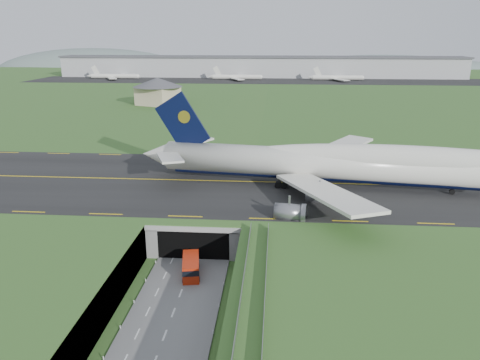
{
  "coord_description": "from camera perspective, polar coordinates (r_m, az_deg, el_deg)",
  "views": [
    {
      "loc": [
        13.25,
        -62.01,
        35.85
      ],
      "look_at": [
        6.84,
        20.0,
        10.48
      ],
      "focal_mm": 35.0,
      "sensor_mm": 36.0,
      "label": 1
    }
  ],
  "objects": [
    {
      "name": "ground",
      "position": [
        72.84,
        -6.76,
        -12.47
      ],
      "size": [
        900.0,
        900.0,
        0.0
      ],
      "primitive_type": "plane",
      "color": "#346327",
      "rests_on": "ground"
    },
    {
      "name": "airfield_deck",
      "position": [
        71.41,
        -6.85,
        -10.38
      ],
      "size": [
        800.0,
        800.0,
        6.0
      ],
      "primitive_type": "cube",
      "color": "gray",
      "rests_on": "ground"
    },
    {
      "name": "trench_road",
      "position": [
        66.52,
        -8.04,
        -15.56
      ],
      "size": [
        12.0,
        75.0,
        0.2
      ],
      "primitive_type": "cube",
      "color": "slate",
      "rests_on": "ground"
    },
    {
      "name": "taxiway",
      "position": [
        100.44,
        -3.31,
        -0.13
      ],
      "size": [
        800.0,
        44.0,
        0.18
      ],
      "primitive_type": "cube",
      "color": "black",
      "rests_on": "airfield_deck"
    },
    {
      "name": "tunnel_portal",
      "position": [
        86.2,
        -4.73,
        -5.08
      ],
      "size": [
        17.0,
        22.3,
        6.0
      ],
      "color": "gray",
      "rests_on": "ground"
    },
    {
      "name": "guideway",
      "position": [
        52.7,
        1.26,
        -18.26
      ],
      "size": [
        3.0,
        53.0,
        7.05
      ],
      "color": "#A8A8A3",
      "rests_on": "ground"
    },
    {
      "name": "jumbo_jet",
      "position": [
        96.82,
        13.35,
        1.92
      ],
      "size": [
        89.55,
        58.05,
        19.39
      ],
      "rotation": [
        0.0,
        0.0,
        -0.14
      ],
      "color": "silver",
      "rests_on": "ground"
    },
    {
      "name": "shuttle_tram",
      "position": [
        74.33,
        -6.0,
        -10.45
      ],
      "size": [
        3.68,
        7.12,
        2.79
      ],
      "rotation": [
        0.0,
        0.0,
        0.17
      ],
      "color": "#B6250C",
      "rests_on": "ground"
    },
    {
      "name": "service_building",
      "position": [
        217.45,
        -9.99,
        10.9
      ],
      "size": [
        28.81,
        28.81,
        12.1
      ],
      "rotation": [
        0.0,
        0.0,
        -0.38
      ],
      "color": "#C9B691",
      "rests_on": "ground"
    },
    {
      "name": "cargo_terminal",
      "position": [
        362.34,
        2.4,
        13.66
      ],
      "size": [
        320.0,
        67.0,
        15.6
      ],
      "color": "#B2B2B2",
      "rests_on": "ground"
    },
    {
      "name": "distant_hills",
      "position": [
        496.26,
        10.61,
        12.25
      ],
      "size": [
        700.0,
        91.0,
        60.0
      ],
      "color": "slate",
      "rests_on": "ground"
    }
  ]
}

